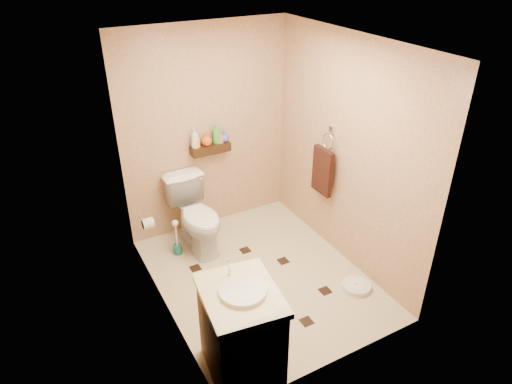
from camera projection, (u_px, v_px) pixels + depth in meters
ground at (260, 277)px, 4.80m from camera, size 2.50×2.50×0.00m
wall_back at (207, 132)px, 5.17m from camera, size 2.00×0.04×2.40m
wall_front at (346, 247)px, 3.26m from camera, size 2.00×0.04×2.40m
wall_left at (156, 203)px, 3.80m from camera, size 0.04×2.50×2.40m
wall_right at (346, 154)px, 4.63m from camera, size 0.04×2.50×2.40m
ceiling at (261, 42)px, 3.62m from camera, size 2.00×2.50×0.02m
wall_shelf at (211, 149)px, 5.20m from camera, size 0.46×0.14×0.10m
floor_accents at (265, 280)px, 4.75m from camera, size 1.13×1.36×0.01m
toilet at (197, 216)px, 5.09m from camera, size 0.50×0.83×0.82m
vanity at (241, 332)px, 3.57m from camera, size 0.65×0.75×0.97m
bathroom_scale at (356, 286)px, 4.64m from camera, size 0.35×0.35×0.06m
toilet_brush at (177, 242)px, 5.09m from camera, size 0.10×0.10×0.44m
towel_ring at (323, 169)px, 4.91m from camera, size 0.12×0.30×0.76m
toilet_paper at (148, 223)px, 4.61m from camera, size 0.12×0.11×0.12m
bottle_a at (195, 138)px, 5.04m from camera, size 0.10×0.10×0.23m
bottle_b at (196, 141)px, 5.06m from camera, size 0.10×0.10×0.15m
bottle_c at (207, 139)px, 5.11m from camera, size 0.17×0.17×0.16m
bottle_d at (216, 134)px, 5.15m from camera, size 0.12×0.12×0.23m
bottle_e at (219, 137)px, 5.18m from camera, size 0.07×0.08×0.15m
bottle_f at (224, 136)px, 5.21m from camera, size 0.14×0.14×0.13m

